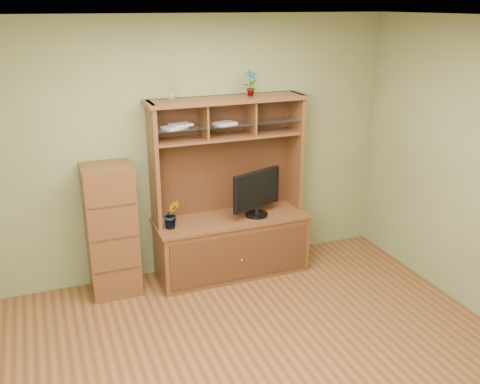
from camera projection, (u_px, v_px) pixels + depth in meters
room at (266, 217)px, 3.80m from camera, size 4.54×4.04×2.74m
media_hutch at (231, 227)px, 5.72m from camera, size 1.66×0.61×1.90m
monitor at (257, 193)px, 5.61m from camera, size 0.60×0.27×0.49m
orchid_plant at (172, 214)px, 5.33m from camera, size 0.18×0.15×0.30m
top_plant at (250, 83)px, 5.37m from camera, size 0.16×0.13×0.26m
reed_diffuser at (171, 89)px, 5.09m from camera, size 0.06×0.06×0.31m
magazines at (193, 125)px, 5.29m from camera, size 0.78×0.23×0.04m
side_cabinet at (111, 230)px, 5.28m from camera, size 0.48×0.43×1.33m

